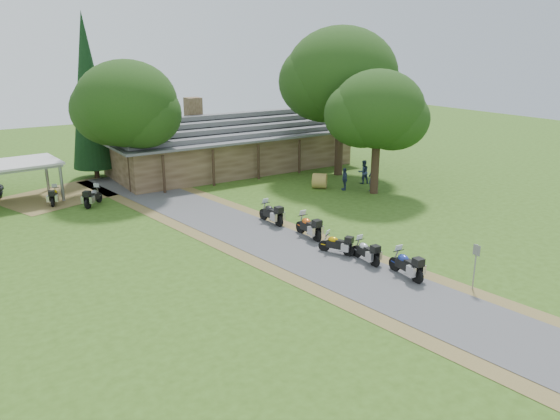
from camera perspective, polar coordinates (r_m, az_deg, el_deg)
ground at (r=25.78m, az=8.74°, el=-7.19°), size 120.00×120.00×0.00m
driveway at (r=28.35m, az=2.61°, el=-4.70°), size 51.95×51.95×0.00m
lodge at (r=47.49m, az=-5.08°, el=7.21°), size 21.40×9.40×4.90m
carport at (r=41.50m, az=-26.35°, el=2.55°), size 6.68×4.74×2.76m
motorcycle_row_a at (r=26.15m, az=13.04°, el=-5.44°), size 0.83×2.07×1.38m
motorcycle_row_b at (r=27.53m, az=8.95°, el=-4.18°), size 0.70×1.87×1.26m
motorcycle_row_c at (r=28.38m, az=5.92°, el=-3.45°), size 1.32×1.83×1.21m
motorcycle_row_d at (r=30.62m, az=3.00°, el=-1.62°), size 0.73×2.09×1.42m
motorcycle_row_e at (r=32.99m, az=-0.95°, el=-0.23°), size 0.78×2.09×1.41m
motorcycle_carport_a at (r=40.09m, az=-22.55°, el=1.46°), size 1.20×1.93×1.25m
motorcycle_carport_b at (r=38.76m, az=-18.96°, el=1.42°), size 1.82×1.90×1.36m
person_a at (r=40.83m, az=9.60°, el=3.50°), size 0.72×0.59×2.22m
person_b at (r=42.93m, az=8.71°, el=4.16°), size 0.69×0.56×2.16m
person_c at (r=40.82m, az=6.76°, el=3.44°), size 0.60×0.68×1.97m
hay_bale at (r=41.25m, az=4.16°, el=3.06°), size 1.53×1.53×1.13m
sign_post at (r=25.60m, az=19.68°, el=-5.63°), size 0.38×0.06×2.12m
oak_lodge_left at (r=40.76m, az=-15.60°, el=8.92°), size 7.19×7.19×10.36m
oak_lodge_right at (r=44.84m, az=6.34°, el=11.86°), size 8.92×8.92×13.06m
oak_driveway at (r=39.52m, az=10.12°, el=8.65°), size 6.49×6.49×9.83m
cedar_near at (r=45.96m, az=-19.31°, el=11.06°), size 3.44×3.44×12.91m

